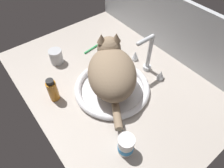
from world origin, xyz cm
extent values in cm
cube|color=#ADA399|center=(0.00, 0.00, 1.50)|extent=(106.20, 74.06, 3.00)
cube|color=#B2B7BC|center=(0.00, 38.23, 16.67)|extent=(106.20, 2.40, 33.35)
torus|color=white|center=(5.28, -2.65, 4.49)|extent=(34.47, 34.47, 2.98)
cylinder|color=white|center=(5.28, -2.65, 3.30)|extent=(30.00, 30.00, 0.60)
cylinder|color=silver|center=(5.28, 19.65, 4.03)|extent=(4.00, 4.00, 2.07)
cylinder|color=silver|center=(5.28, 19.65, 13.89)|extent=(2.00, 2.00, 17.64)
sphere|color=silver|center=(5.28, 19.65, 22.71)|extent=(2.20, 2.20, 2.20)
cylinder|color=silver|center=(5.28, 15.51, 22.71)|extent=(2.00, 8.28, 2.00)
sphere|color=silver|center=(5.28, 11.37, 22.71)|extent=(2.10, 2.10, 2.10)
cylinder|color=silver|center=(-3.69, 19.65, 3.80)|extent=(3.20, 3.20, 1.60)
cone|color=silver|center=(-3.69, 19.65, 6.54)|extent=(2.88, 2.88, 3.88)
cylinder|color=silver|center=(14.25, 19.65, 3.80)|extent=(3.20, 3.20, 1.60)
cone|color=silver|center=(14.25, 19.65, 6.54)|extent=(2.88, 2.88, 3.88)
ellipsoid|color=#8C755B|center=(5.28, -2.65, 13.95)|extent=(35.29, 32.50, 15.93)
sphere|color=#8C755B|center=(-4.58, 3.35, 18.00)|extent=(10.59, 10.59, 10.59)
cone|color=#8C755B|center=(-6.23, 0.64, 23.69)|extent=(4.02, 4.02, 3.97)
cone|color=#8C755B|center=(-2.92, 6.07, 23.69)|extent=(4.02, 4.02, 3.97)
ellipsoid|color=silver|center=(-7.97, 5.42, 16.94)|extent=(5.03, 5.45, 3.39)
ellipsoid|color=silver|center=(-3.34, 2.60, 13.15)|extent=(12.76, 13.82, 8.76)
cylinder|color=#8C755B|center=(19.36, -11.23, 7.58)|extent=(12.59, 9.39, 3.20)
cylinder|color=#B2B5BA|center=(-27.24, -13.57, 6.23)|extent=(6.61, 6.61, 6.45)
cylinder|color=silver|center=(-27.24, -13.57, 9.95)|extent=(6.74, 6.74, 1.00)
cylinder|color=white|center=(30.95, -16.46, 6.41)|extent=(5.71, 5.71, 6.82)
cylinder|color=#338CD1|center=(30.95, -16.46, 5.86)|extent=(5.88, 5.88, 2.73)
cylinder|color=white|center=(30.95, -16.46, 10.77)|extent=(6.00, 6.00, 1.91)
cylinder|color=#C67A23|center=(-6.55, -25.56, 7.94)|extent=(4.29, 4.29, 9.89)
cylinder|color=black|center=(-6.55, -25.56, 13.79)|extent=(3.22, 3.22, 1.80)
cylinder|color=#3FB266|center=(-25.14, 9.07, 3.50)|extent=(3.43, 16.12, 1.00)
cube|color=white|center=(-26.56, 18.34, 4.10)|extent=(1.58, 2.75, 1.20)
camera|label=1|loc=(51.15, -38.43, 73.97)|focal=31.78mm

